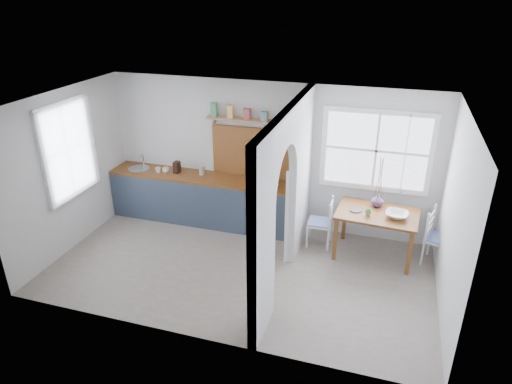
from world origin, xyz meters
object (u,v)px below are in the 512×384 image
(dining_table, at_px, (375,234))
(chair_right, at_px, (441,238))
(vase, at_px, (377,200))
(chair_left, at_px, (320,222))
(kettle, at_px, (272,181))

(dining_table, height_order, chair_right, chair_right)
(vase, bearing_deg, chair_right, -10.78)
(chair_left, bearing_deg, chair_right, 86.89)
(dining_table, distance_m, vase, 0.55)
(chair_right, bearing_deg, kettle, 104.18)
(chair_right, relative_size, vase, 4.35)
(chair_left, height_order, kettle, kettle)
(kettle, bearing_deg, chair_right, -20.35)
(chair_left, bearing_deg, vase, 97.76)
(dining_table, xyz_separation_m, chair_left, (-0.91, 0.09, 0.04))
(chair_right, relative_size, kettle, 3.70)
(chair_left, xyz_separation_m, vase, (0.88, 0.15, 0.46))
(chair_right, bearing_deg, dining_table, 109.58)
(chair_left, relative_size, vase, 4.02)
(dining_table, relative_size, kettle, 5.02)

